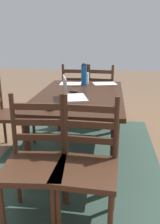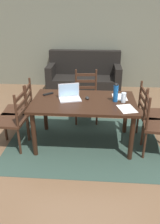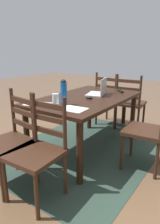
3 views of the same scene
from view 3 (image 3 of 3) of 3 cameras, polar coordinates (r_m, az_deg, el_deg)
ground_plane at (r=2.99m, az=1.55°, el=-9.84°), size 14.00×14.00×0.00m
area_rug at (r=2.99m, az=1.55°, el=-9.79°), size 2.42×1.80×0.01m
dining_table at (r=2.76m, az=1.65°, el=2.22°), size 1.55×0.93×0.74m
chair_right_far at (r=1.95m, az=-11.43°, el=-10.42°), size 0.46×0.46×0.95m
chair_left_far at (r=3.64m, az=13.44°, el=2.40°), size 0.48×0.48×0.95m
chair_right_near at (r=2.20m, az=-18.14°, el=-7.58°), size 0.49×0.49×0.95m
chair_left_near at (r=3.79m, az=8.12°, el=3.26°), size 0.46×0.46×0.95m
chair_far_head at (r=2.49m, az=18.08°, el=-4.77°), size 0.48×0.48×0.95m
laptop at (r=2.88m, az=5.23°, el=5.79°), size 0.37×0.30×0.23m
water_bottle at (r=2.34m, az=-4.46°, el=5.47°), size 0.07×0.07×0.29m
drinking_glass at (r=2.28m, az=-6.63°, el=3.15°), size 0.07×0.07×0.15m
computer_mouse at (r=2.66m, az=2.52°, el=4.00°), size 0.07×0.11×0.03m
tv_remote at (r=3.14m, az=10.95°, el=5.58°), size 0.16×0.14×0.02m
paper_stack_left at (r=2.44m, az=-11.29°, el=2.15°), size 0.28×0.34×0.00m
paper_stack_right at (r=2.20m, az=-2.12°, el=0.89°), size 0.23×0.31×0.00m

